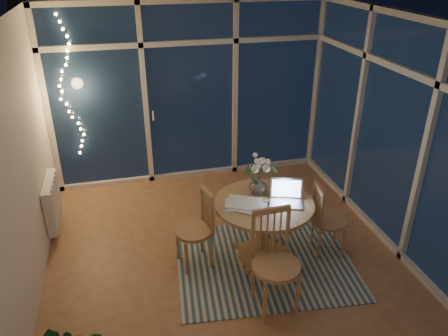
# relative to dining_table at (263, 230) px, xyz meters

# --- Properties ---
(floor) EXTENTS (4.00, 4.00, 0.00)m
(floor) POSITION_rel_dining_table_xyz_m (-0.39, 0.25, -0.37)
(floor) COLOR brown
(floor) RESTS_ON ground
(ceiling) EXTENTS (4.00, 4.00, 0.00)m
(ceiling) POSITION_rel_dining_table_xyz_m (-0.39, 0.25, 2.23)
(ceiling) COLOR silver
(ceiling) RESTS_ON wall_back
(wall_back) EXTENTS (4.00, 0.04, 2.60)m
(wall_back) POSITION_rel_dining_table_xyz_m (-0.39, 2.25, 0.93)
(wall_back) COLOR silver
(wall_back) RESTS_ON floor
(wall_front) EXTENTS (4.00, 0.04, 2.60)m
(wall_front) POSITION_rel_dining_table_xyz_m (-0.39, -1.75, 0.93)
(wall_front) COLOR silver
(wall_front) RESTS_ON floor
(wall_left) EXTENTS (0.04, 4.00, 2.60)m
(wall_left) POSITION_rel_dining_table_xyz_m (-2.39, 0.25, 0.93)
(wall_left) COLOR silver
(wall_left) RESTS_ON floor
(wall_right) EXTENTS (0.04, 4.00, 2.60)m
(wall_right) POSITION_rel_dining_table_xyz_m (1.61, 0.25, 0.93)
(wall_right) COLOR silver
(wall_right) RESTS_ON floor
(window_wall_back) EXTENTS (4.00, 0.10, 2.60)m
(window_wall_back) POSITION_rel_dining_table_xyz_m (-0.39, 2.21, 0.93)
(window_wall_back) COLOR silver
(window_wall_back) RESTS_ON floor
(window_wall_right) EXTENTS (0.10, 4.00, 2.60)m
(window_wall_right) POSITION_rel_dining_table_xyz_m (1.57, 0.25, 0.93)
(window_wall_right) COLOR silver
(window_wall_right) RESTS_ON floor
(radiator) EXTENTS (0.10, 0.70, 0.58)m
(radiator) POSITION_rel_dining_table_xyz_m (-2.33, 1.15, 0.03)
(radiator) COLOR white
(radiator) RESTS_ON wall_left
(fairy_lights) EXTENTS (0.24, 0.10, 1.85)m
(fairy_lights) POSITION_rel_dining_table_xyz_m (-2.04, 2.13, 1.16)
(fairy_lights) COLOR #F2B760
(fairy_lights) RESTS_ON window_wall_back
(garden_patio) EXTENTS (12.00, 6.00, 0.10)m
(garden_patio) POSITION_rel_dining_table_xyz_m (0.11, 5.25, -0.43)
(garden_patio) COLOR black
(garden_patio) RESTS_ON ground
(garden_fence) EXTENTS (11.00, 0.08, 1.80)m
(garden_fence) POSITION_rel_dining_table_xyz_m (-0.39, 5.75, 0.53)
(garden_fence) COLOR #3C1E16
(garden_fence) RESTS_ON ground
(garden_shrubs) EXTENTS (0.90, 0.90, 0.90)m
(garden_shrubs) POSITION_rel_dining_table_xyz_m (-1.19, 3.65, 0.08)
(garden_shrubs) COLOR black
(garden_shrubs) RESTS_ON ground
(rug) EXTENTS (2.11, 1.75, 0.01)m
(rug) POSITION_rel_dining_table_xyz_m (0.00, -0.10, -0.36)
(rug) COLOR beige
(rug) RESTS_ON floor
(dining_table) EXTENTS (1.18, 1.18, 0.73)m
(dining_table) POSITION_rel_dining_table_xyz_m (0.00, 0.00, 0.00)
(dining_table) COLOR olive
(dining_table) RESTS_ON floor
(chair_left) EXTENTS (0.50, 0.50, 0.92)m
(chair_left) POSITION_rel_dining_table_xyz_m (-0.77, 0.08, 0.09)
(chair_left) COLOR olive
(chair_left) RESTS_ON floor
(chair_right) EXTENTS (0.47, 0.47, 0.88)m
(chair_right) POSITION_rel_dining_table_xyz_m (0.76, -0.08, 0.07)
(chair_right) COLOR olive
(chair_right) RESTS_ON floor
(chair_front) EXTENTS (0.50, 0.50, 1.05)m
(chair_front) POSITION_rel_dining_table_xyz_m (-0.13, -0.76, 0.16)
(chair_front) COLOR olive
(chair_front) RESTS_ON floor
(laptop) EXTENTS (0.43, 0.40, 0.26)m
(laptop) POSITION_rel_dining_table_xyz_m (0.22, -0.08, 0.50)
(laptop) COLOR #B3B3B7
(laptop) RESTS_ON dining_table
(flower_vase) EXTENTS (0.22, 0.22, 0.21)m
(flower_vase) POSITION_rel_dining_table_xyz_m (-0.01, 0.20, 0.47)
(flower_vase) COLOR silver
(flower_vase) RESTS_ON dining_table
(bowl) EXTENTS (0.17, 0.17, 0.04)m
(bowl) POSITION_rel_dining_table_xyz_m (0.38, 0.16, 0.39)
(bowl) COLOR white
(bowl) RESTS_ON dining_table
(newspapers) EXTENTS (0.44, 0.39, 0.02)m
(newspapers) POSITION_rel_dining_table_xyz_m (-0.24, -0.02, 0.38)
(newspapers) COLOR silver
(newspapers) RESTS_ON dining_table
(phone) EXTENTS (0.11, 0.08, 0.01)m
(phone) POSITION_rel_dining_table_xyz_m (-0.00, -0.03, 0.37)
(phone) COLOR black
(phone) RESTS_ON dining_table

